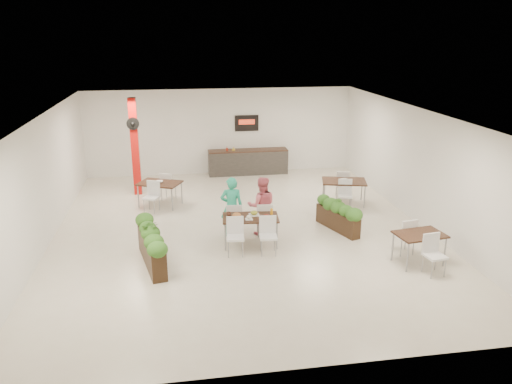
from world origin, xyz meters
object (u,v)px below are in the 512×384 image
side_table_b (344,184)px  side_table_c (420,239)px  red_column (135,146)px  planter_right (338,213)px  main_table (250,221)px  side_table_a (160,186)px  diner_man (232,207)px  service_counter (248,161)px  diner_woman (262,206)px  planter_left (151,243)px

side_table_b → side_table_c: size_ratio=1.01×
red_column → side_table_b: red_column is taller
planter_right → side_table_b: size_ratio=0.99×
side_table_c → main_table: bearing=147.2°
red_column → planter_right: 7.06m
planter_right → side_table_a: size_ratio=1.00×
red_column → diner_man: red_column is taller
service_counter → diner_man: bearing=-102.3°
diner_woman → service_counter: bearing=-89.4°
planter_left → side_table_b: (5.81, 3.47, 0.11)m
red_column → planter_left: bearing=-83.2°
red_column → service_counter: bearing=25.0°
side_table_a → side_table_c: size_ratio=0.99×
diner_woman → planter_left: diner_woman is taller
planter_left → planter_right: (4.94, 1.36, -0.05)m
diner_man → side_table_c: (4.10, -2.36, -0.19)m
side_table_b → diner_woman: bearing=-131.1°
main_table → side_table_c: 4.09m
main_table → side_table_b: same height
red_column → side_table_c: bearing=-43.6°
service_counter → planter_left: (-3.34, -7.38, 0.04)m
diner_woman → side_table_b: bearing=-139.9°
planter_left → side_table_c: (6.14, -0.95, 0.09)m
planter_right → diner_man: bearing=178.9°
planter_left → planter_right: planter_left is taller
side_table_b → side_table_c: bearing=-71.5°
side_table_b → planter_left: bearing=-134.9°
planter_left → diner_man: bearing=34.8°
service_counter → diner_man: 6.12m
red_column → service_counter: 4.56m
diner_man → side_table_b: bearing=-146.0°
diner_woman → side_table_b: 3.62m
diner_woman → planter_right: (2.10, -0.06, -0.31)m
diner_man → side_table_a: 3.38m
planter_right → planter_left: bearing=-164.6°
diner_man → side_table_b: (3.78, 2.05, -0.17)m
main_table → service_counter: bearing=82.1°
planter_right → side_table_a: (-4.82, 2.83, 0.15)m
side_table_c → diner_woman: bearing=136.4°
side_table_b → planter_right: bearing=-98.3°
service_counter → diner_woman: (-0.51, -5.97, 0.30)m
diner_man → side_table_c: bearing=155.5°
red_column → side_table_c: 9.44m
planter_right → side_table_b: bearing=67.4°
side_table_b → side_table_c: same height
diner_woman → side_table_c: bearing=149.9°
service_counter → side_table_a: (-3.23, -3.19, 0.14)m
main_table → side_table_c: (3.71, -1.71, -0.02)m
diner_man → diner_woman: bearing=-174.5°
main_table → side_table_a: 4.14m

